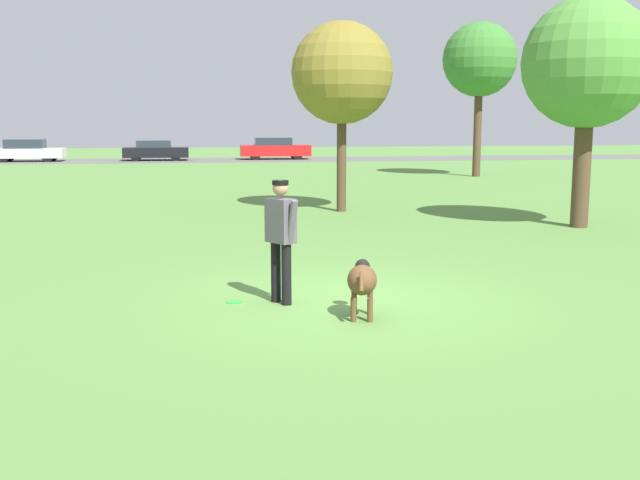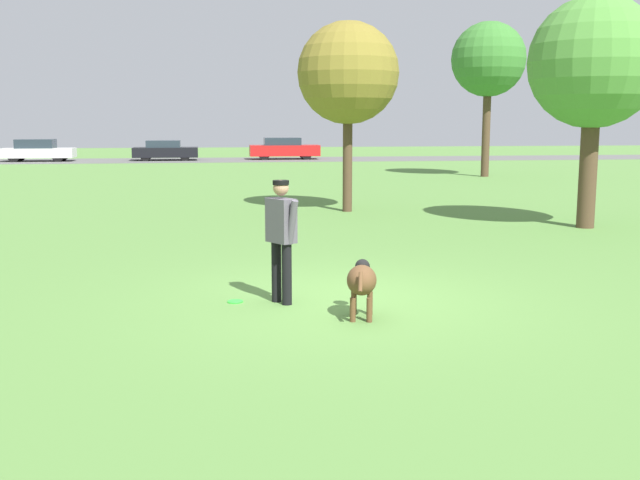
% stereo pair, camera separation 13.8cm
% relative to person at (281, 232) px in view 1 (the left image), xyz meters
% --- Properties ---
extents(ground_plane, '(120.00, 120.00, 0.00)m').
position_rel_person_xyz_m(ground_plane, '(0.79, 0.05, -0.95)').
color(ground_plane, '#56843D').
extents(far_road_strip, '(120.00, 6.00, 0.01)m').
position_rel_person_xyz_m(far_road_strip, '(0.79, 37.24, -0.94)').
color(far_road_strip, '#5B5B59').
rests_on(far_road_strip, ground_plane).
extents(person, '(0.43, 0.60, 1.62)m').
position_rel_person_xyz_m(person, '(0.00, 0.00, 0.00)').
color(person, black).
rests_on(person, ground_plane).
extents(dog, '(0.48, 0.96, 0.66)m').
position_rel_person_xyz_m(dog, '(0.89, -0.86, -0.50)').
color(dog, brown).
rests_on(dog, ground_plane).
extents(frisbee, '(0.21, 0.21, 0.02)m').
position_rel_person_xyz_m(frisbee, '(-0.61, 0.13, -0.94)').
color(frisbee, '#33D838').
rests_on(frisbee, ground_plane).
extents(tree_mid_center, '(2.64, 2.64, 4.92)m').
position_rel_person_xyz_m(tree_mid_center, '(2.69, 9.86, 2.63)').
color(tree_mid_center, '#4C3826').
rests_on(tree_mid_center, ground_plane).
extents(tree_near_right, '(2.86, 2.86, 5.06)m').
position_rel_person_xyz_m(tree_near_right, '(7.43, 6.06, 2.64)').
color(tree_near_right, '#4C3826').
rests_on(tree_near_right, ground_plane).
extents(tree_far_right, '(3.14, 3.14, 6.53)m').
position_rel_person_xyz_m(tree_far_right, '(10.86, 21.45, 3.97)').
color(tree_far_right, '#4C3826').
rests_on(tree_far_right, ground_plane).
extents(parked_car_white, '(4.15, 1.74, 1.32)m').
position_rel_person_xyz_m(parked_car_white, '(-11.02, 37.13, -0.30)').
color(parked_car_white, white).
rests_on(parked_car_white, ground_plane).
extents(parked_car_black, '(3.91, 1.88, 1.22)m').
position_rel_person_xyz_m(parked_car_black, '(-3.59, 37.25, -0.34)').
color(parked_car_black, black).
rests_on(parked_car_black, ground_plane).
extents(parked_car_red, '(4.37, 1.72, 1.36)m').
position_rel_person_xyz_m(parked_car_red, '(3.73, 37.51, -0.28)').
color(parked_car_red, red).
rests_on(parked_car_red, ground_plane).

